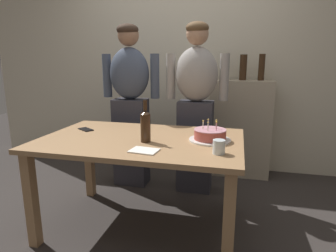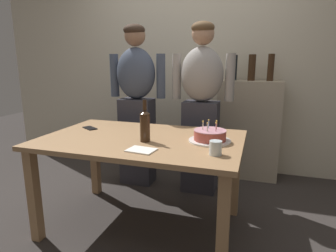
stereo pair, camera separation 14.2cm
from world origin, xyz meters
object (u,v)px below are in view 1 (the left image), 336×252
wine_bottle (145,125)px  person_man_bearded (130,104)px  birthday_cake (210,135)px  napkin_stack (144,151)px  water_glass_near (219,147)px  person_woman_cardigan (196,106)px  cell_phone (86,129)px

wine_bottle → person_man_bearded: 0.99m
birthday_cake → napkin_stack: (-0.39, -0.35, -0.04)m
birthday_cake → water_glass_near: (0.08, -0.29, 0.00)m
water_glass_near → person_woman_cardigan: (-0.30, 1.03, 0.09)m
person_man_bearded → birthday_cake: bearing=140.5°
napkin_stack → water_glass_near: bearing=7.8°
wine_bottle → cell_phone: size_ratio=2.10×
napkin_stack → person_woman_cardigan: person_woman_cardigan is taller
birthday_cake → water_glass_near: 0.30m
birthday_cake → wine_bottle: bearing=-162.7°
person_man_bearded → person_woman_cardigan: 0.68m
person_woman_cardigan → wine_bottle: bearing=75.4°
person_man_bearded → napkin_stack: bearing=115.1°
cell_phone → birthday_cake: bearing=27.6°
water_glass_near → napkin_stack: bearing=-172.2°
person_man_bearded → person_woman_cardigan: same height
napkin_stack → person_man_bearded: person_man_bearded is taller
wine_bottle → napkin_stack: bearing=-74.5°
person_woman_cardigan → cell_phone: bearing=38.2°
wine_bottle → person_woman_cardigan: person_woman_cardigan is taller
wine_bottle → cell_phone: wine_bottle is taller
birthday_cake → cell_phone: birthday_cake is taller
birthday_cake → person_man_bearded: bearing=140.5°
birthday_cake → napkin_stack: bearing=-137.9°
birthday_cake → person_woman_cardigan: (-0.21, 0.74, 0.09)m
water_glass_near → person_man_bearded: bearing=133.7°
birthday_cake → person_man_bearded: size_ratio=0.18×
birthday_cake → person_man_bearded: 1.17m
birthday_cake → person_man_bearded: person_man_bearded is taller
person_man_bearded → cell_phone: bearing=77.1°
birthday_cake → person_woman_cardigan: person_woman_cardigan is taller
cell_phone → napkin_stack: 0.79m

